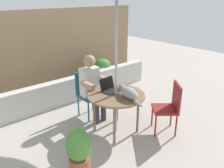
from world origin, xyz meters
name	(u,v)px	position (x,y,z in m)	size (l,w,h in m)	color
ground_plane	(116,131)	(0.00, 0.00, 0.00)	(14.00, 14.00, 0.00)	#ADA399
fence_back	(49,53)	(0.00, 2.31, 0.97)	(4.94, 0.08, 1.94)	#937756
planter_wall_low	(69,90)	(0.00, 1.55, 0.27)	(4.45, 0.20, 0.54)	beige
patio_table	(116,98)	(0.00, 0.00, 0.64)	(0.95, 0.95, 0.70)	brown
chair_occupied	(87,90)	(0.00, 0.82, 0.51)	(0.40, 0.40, 0.88)	#1E606B
chair_empty	(170,104)	(0.69, -0.59, 0.51)	(0.56, 0.56, 0.88)	maroon
person_seated	(92,84)	(0.00, 0.67, 0.68)	(0.48, 0.48, 1.22)	white
laptop	(109,87)	(0.01, 0.19, 0.76)	(0.32, 0.28, 0.21)	black
cat	(128,93)	(0.06, -0.22, 0.78)	(0.26, 0.64, 0.17)	gray
potted_plant_near_fence	(103,71)	(1.16, 1.82, 0.39)	(0.42, 0.42, 0.72)	#9E5138
potted_plant_by_chair	(79,153)	(-1.08, -0.52, 0.38)	(0.33, 0.33, 0.71)	#9E5138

